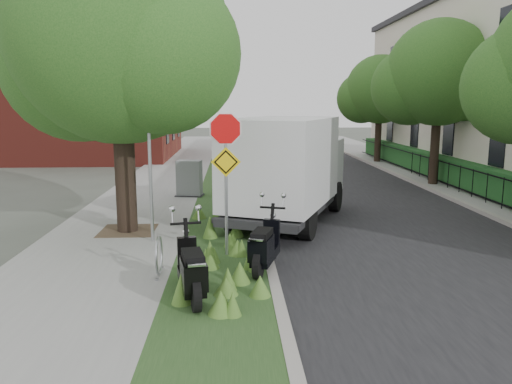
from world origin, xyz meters
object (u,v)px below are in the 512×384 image
sign_assembly (226,155)px  box_truck (287,165)px  scooter_far (264,251)px  scooter_near (192,276)px  utility_cabinet (189,179)px

sign_assembly → box_truck: 3.82m
sign_assembly → scooter_far: bearing=-56.8°
scooter_near → scooter_far: 1.92m
scooter_near → sign_assembly: bearing=77.8°
scooter_near → utility_cabinet: utility_cabinet is taller
box_truck → utility_cabinet: box_truck is taller
sign_assembly → utility_cabinet: sign_assembly is taller
scooter_near → box_truck: bearing=69.3°
scooter_far → box_truck: box_truck is taller
scooter_near → scooter_far: bearing=47.8°
box_truck → utility_cabinet: bearing=129.2°
box_truck → sign_assembly: bearing=-116.7°
scooter_far → utility_cabinet: utility_cabinet is taller
scooter_near → scooter_far: scooter_near is taller
scooter_far → utility_cabinet: bearing=104.5°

